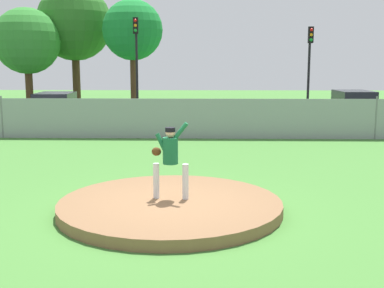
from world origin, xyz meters
TOP-DOWN VIEW (x-y plane):
  - ground_plane at (0.00, 6.00)m, footprint 80.00×80.00m
  - asphalt_strip at (0.00, 14.50)m, footprint 44.00×7.00m
  - pitchers_mound at (0.00, 0.00)m, footprint 4.66×4.66m
  - pitcher_youth at (-0.01, 0.16)m, footprint 0.78×0.32m
  - baseball at (0.32, 0.57)m, footprint 0.07×0.07m
  - chainlink_fence at (0.00, 10.00)m, footprint 38.22×0.07m
  - parked_car_white at (-6.65, 14.10)m, footprint 2.15×4.68m
  - parked_car_slate at (8.00, 14.31)m, footprint 1.82×4.29m
  - traffic_cone_orange at (-2.75, 14.86)m, footprint 0.40×0.40m
  - traffic_light_near at (-3.17, 18.25)m, footprint 0.28×0.46m
  - traffic_light_far at (6.60, 18.21)m, footprint 0.28×0.46m
  - tree_tall_centre at (-10.48, 21.27)m, footprint 4.13×4.13m
  - tree_leaning_west at (-8.10, 23.83)m, footprint 5.05×5.05m
  - tree_broad_left at (-3.77, 21.08)m, footprint 3.74×3.74m

SIDE VIEW (x-z plane):
  - ground_plane at x=0.00m, z-range 0.00..0.00m
  - asphalt_strip at x=0.00m, z-range 0.00..0.01m
  - pitchers_mound at x=0.00m, z-range 0.00..0.23m
  - traffic_cone_orange at x=-2.75m, z-range -0.01..0.54m
  - baseball at x=0.32m, z-range 0.23..0.30m
  - parked_car_white at x=-6.65m, z-range -0.03..1.59m
  - parked_car_slate at x=8.00m, z-range -0.05..1.68m
  - chainlink_fence at x=0.00m, z-range -0.05..1.68m
  - pitcher_youth at x=-0.01m, z-range 0.35..1.98m
  - traffic_light_far at x=6.60m, z-range 0.91..5.96m
  - traffic_light_near at x=-3.17m, z-range 0.97..6.55m
  - tree_tall_centre at x=-10.48m, z-range 1.15..7.65m
  - tree_broad_left at x=-3.77m, z-range 1.57..8.52m
  - tree_leaning_west at x=-8.10m, z-range 1.57..9.81m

